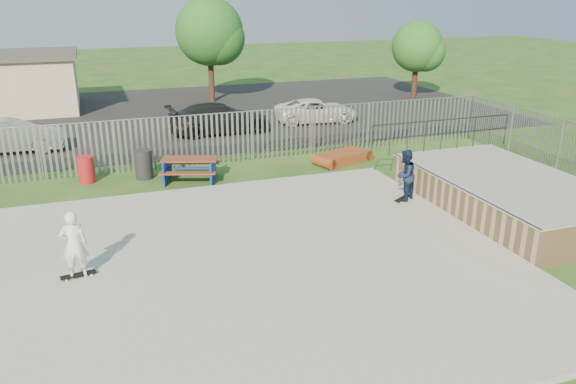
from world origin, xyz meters
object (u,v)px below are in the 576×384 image
object	(u,v)px
trash_bin_red	(86,170)
skater_navy	(405,175)
trash_bin_grey	(144,164)
picnic_table	(190,169)
car_white	(316,111)
car_silver	(12,136)
funbox	(343,157)
tree_mid	(209,32)
skater_white	(74,245)
car_dark	(219,118)
tree_right	(417,47)

from	to	relation	value
trash_bin_red	skater_navy	size ratio (longest dim) A/B	0.57
trash_bin_red	trash_bin_grey	xyz separation A→B (m)	(1.98, -0.19, 0.06)
picnic_table	car_white	size ratio (longest dim) A/B	0.55
skater_navy	car_silver	bearing A→B (deg)	-72.82
funbox	tree_mid	world-z (taller)	tree_mid
skater_white	trash_bin_red	bearing A→B (deg)	-91.49
trash_bin_grey	car_dark	size ratio (longest dim) A/B	0.22
picnic_table	car_silver	bearing A→B (deg)	154.18
picnic_table	funbox	distance (m)	6.13
picnic_table	trash_bin_red	size ratio (longest dim) A/B	2.51
picnic_table	car_dark	size ratio (longest dim) A/B	0.48
car_dark	trash_bin_grey	bearing A→B (deg)	142.78
tree_right	skater_navy	distance (m)	19.31
trash_bin_grey	car_silver	xyz separation A→B (m)	(-4.86, 5.35, 0.18)
trash_bin_red	skater_navy	bearing A→B (deg)	-30.75
car_dark	skater_navy	world-z (taller)	skater_navy
skater_white	picnic_table	bearing A→B (deg)	-119.05
car_dark	skater_white	xyz separation A→B (m)	(-6.38, -13.32, 0.25)
funbox	tree_mid	distance (m)	15.25
picnic_table	car_white	xyz separation A→B (m)	(7.85, 7.34, 0.19)
skater_navy	tree_right	bearing A→B (deg)	-153.88
funbox	trash_bin_grey	bearing A→B (deg)	156.32
skater_navy	tree_mid	bearing A→B (deg)	-115.74
funbox	skater_navy	world-z (taller)	skater_navy
trash_bin_red	tree_right	size ratio (longest dim) A/B	0.20
funbox	trash_bin_red	world-z (taller)	trash_bin_red
picnic_table	tree_mid	distance (m)	15.77
trash_bin_grey	skater_white	distance (m)	7.83
car_silver	trash_bin_red	bearing A→B (deg)	-146.89
tree_right	skater_navy	size ratio (longest dim) A/B	2.89
tree_right	funbox	bearing A→B (deg)	-131.63
tree_right	car_dark	bearing A→B (deg)	-160.06
car_dark	car_white	bearing A→B (deg)	-84.41
trash_bin_grey	car_silver	world-z (taller)	car_silver
tree_right	skater_white	distance (m)	27.17
picnic_table	skater_navy	world-z (taller)	skater_navy
trash_bin_red	picnic_table	bearing A→B (deg)	-15.81
trash_bin_grey	tree_right	bearing A→B (deg)	31.27
trash_bin_red	car_dark	world-z (taller)	car_dark
picnic_table	car_silver	distance (m)	8.89
funbox	tree_right	world-z (taller)	tree_right
trash_bin_red	skater_white	bearing A→B (deg)	-92.08
trash_bin_grey	skater_navy	size ratio (longest dim) A/B	0.64
car_silver	skater_navy	bearing A→B (deg)	-127.23
car_silver	tree_mid	distance (m)	13.93
trash_bin_grey	tree_right	world-z (taller)	tree_right
trash_bin_grey	car_white	bearing A→B (deg)	34.82
skater_navy	skater_white	world-z (taller)	same
picnic_table	car_dark	bearing A→B (deg)	86.77
car_silver	skater_white	world-z (taller)	skater_white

